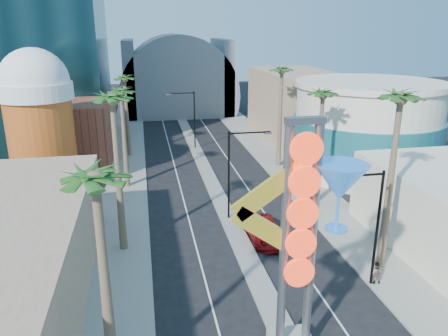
{
  "coord_description": "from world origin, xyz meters",
  "views": [
    {
      "loc": [
        -7.02,
        -14.85,
        16.33
      ],
      "look_at": [
        -0.33,
        20.49,
        4.64
      ],
      "focal_mm": 35.0,
      "sensor_mm": 36.0,
      "label": 1
    }
  ],
  "objects": [
    {
      "name": "palm_3",
      "position": [
        -9.0,
        42.0,
        9.48
      ],
      "size": [
        2.4,
        2.4,
        11.2
      ],
      "color": "brown",
      "rests_on": "ground"
    },
    {
      "name": "pedestrian_b",
      "position": [
        7.46,
        8.01,
        0.91
      ],
      "size": [
        0.84,
        0.72,
        1.52
      ],
      "primitive_type": "imported",
      "rotation": [
        0.0,
        0.0,
        2.94
      ],
      "color": "gray",
      "rests_on": "sidewalk_east"
    },
    {
      "name": "streetlight_2",
      "position": [
        6.72,
        8.0,
        4.83
      ],
      "size": [
        3.45,
        0.25,
        8.0
      ],
      "color": "black",
      "rests_on": "ground"
    },
    {
      "name": "sidewalk_east",
      "position": [
        9.5,
        35.0,
        0.07
      ],
      "size": [
        5.0,
        100.0,
        0.15
      ],
      "primitive_type": "cube",
      "color": "gray",
      "rests_on": "ground"
    },
    {
      "name": "streetlight_0",
      "position": [
        0.55,
        20.0,
        4.88
      ],
      "size": [
        3.79,
        0.25,
        8.0
      ],
      "color": "black",
      "rests_on": "ground"
    },
    {
      "name": "palm_0",
      "position": [
        -9.0,
        2.0,
        9.93
      ],
      "size": [
        2.4,
        2.4,
        11.7
      ],
      "color": "brown",
      "rests_on": "ground"
    },
    {
      "name": "median",
      "position": [
        0.0,
        38.0,
        0.07
      ],
      "size": [
        1.6,
        84.0,
        0.15
      ],
      "primitive_type": "cube",
      "color": "gray",
      "rests_on": "ground"
    },
    {
      "name": "filler_east",
      "position": [
        16.0,
        48.0,
        5.0
      ],
      "size": [
        10.0,
        20.0,
        10.0
      ],
      "primitive_type": "cube",
      "color": "#9A8163",
      "rests_on": "ground"
    },
    {
      "name": "turquoise_building",
      "position": [
        18.0,
        30.0,
        5.25
      ],
      "size": [
        16.6,
        16.6,
        10.6
      ],
      "color": "beige",
      "rests_on": "ground"
    },
    {
      "name": "palm_1",
      "position": [
        -9.0,
        16.0,
        10.82
      ],
      "size": [
        2.4,
        2.4,
        12.7
      ],
      "color": "brown",
      "rests_on": "ground"
    },
    {
      "name": "palm_2",
      "position": [
        -9.0,
        30.0,
        9.48
      ],
      "size": [
        2.4,
        2.4,
        11.2
      ],
      "color": "brown",
      "rests_on": "ground"
    },
    {
      "name": "red_pickup",
      "position": [
        2.12,
        15.57,
        0.79
      ],
      "size": [
        2.89,
        5.81,
        1.58
      ],
      "primitive_type": "imported",
      "rotation": [
        0.0,
        0.0,
        0.05
      ],
      "color": "maroon",
      "rests_on": "ground"
    },
    {
      "name": "streetlight_1",
      "position": [
        -0.55,
        44.0,
        4.88
      ],
      "size": [
        3.79,
        0.25,
        8.0
      ],
      "color": "black",
      "rests_on": "ground"
    },
    {
      "name": "sidewalk_west",
      "position": [
        -9.5,
        35.0,
        0.07
      ],
      "size": [
        5.0,
        100.0,
        0.15
      ],
      "primitive_type": "cube",
      "color": "gray",
      "rests_on": "ground"
    },
    {
      "name": "beer_mug",
      "position": [
        -17.0,
        30.0,
        7.84
      ],
      "size": [
        7.0,
        7.0,
        14.5
      ],
      "color": "#B74A18",
      "rests_on": "ground"
    },
    {
      "name": "palm_6",
      "position": [
        9.0,
        22.0,
        9.93
      ],
      "size": [
        2.4,
        2.4,
        11.7
      ],
      "color": "brown",
      "rests_on": "ground"
    },
    {
      "name": "brick_filler_west",
      "position": [
        -16.0,
        38.0,
        4.0
      ],
      "size": [
        10.0,
        10.0,
        8.0
      ],
      "primitive_type": "cube",
      "color": "brown",
      "rests_on": "ground"
    },
    {
      "name": "palm_5",
      "position": [
        9.0,
        10.0,
        11.27
      ],
      "size": [
        2.4,
        2.4,
        13.2
      ],
      "color": "brown",
      "rests_on": "ground"
    },
    {
      "name": "neon_sign",
      "position": [
        0.82,
        2.96,
        7.31
      ],
      "size": [
        6.53,
        2.6,
        12.55
      ],
      "color": "gray",
      "rests_on": "ground"
    },
    {
      "name": "canopy",
      "position": [
        0.0,
        72.0,
        4.31
      ],
      "size": [
        22.0,
        16.0,
        22.0
      ],
      "color": "slate",
      "rests_on": "ground"
    },
    {
      "name": "palm_7",
      "position": [
        9.0,
        34.0,
        10.82
      ],
      "size": [
        2.4,
        2.4,
        12.7
      ],
      "color": "brown",
      "rests_on": "ground"
    }
  ]
}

